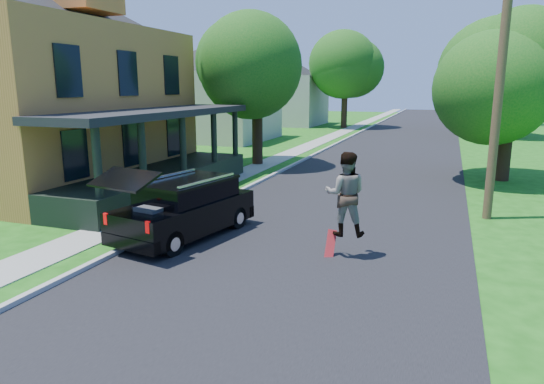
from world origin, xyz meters
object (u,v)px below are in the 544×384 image
(skateboarder, at_px, (345,194))
(utility_pole_near, at_px, (502,57))
(black_suv, at_px, (185,208))
(tree_right_near, at_px, (511,70))

(skateboarder, bearing_deg, utility_pole_near, -136.17)
(black_suv, bearing_deg, utility_pole_near, 42.71)
(skateboarder, distance_m, tree_right_near, 12.92)
(utility_pole_near, bearing_deg, skateboarder, -114.42)
(skateboarder, bearing_deg, black_suv, -11.40)
(skateboarder, relative_size, tree_right_near, 0.28)
(black_suv, relative_size, tree_right_near, 0.66)
(tree_right_near, height_order, utility_pole_near, utility_pole_near)
(skateboarder, distance_m, utility_pole_near, 6.74)
(black_suv, relative_size, skateboarder, 2.37)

